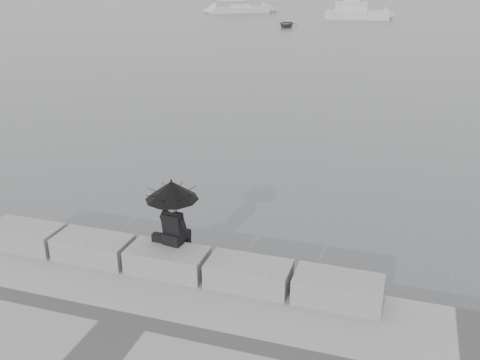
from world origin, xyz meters
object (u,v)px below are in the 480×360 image
(sailboat_left, at_px, (240,9))
(motor_cruiser, at_px, (357,12))
(seated_person, at_px, (172,199))
(dinghy, at_px, (286,24))

(sailboat_left, xyz_separation_m, motor_cruiser, (18.07, -5.91, 0.38))
(seated_person, bearing_deg, sailboat_left, 114.93)
(dinghy, bearing_deg, motor_cruiser, 54.11)
(seated_person, distance_m, sailboat_left, 75.01)
(seated_person, distance_m, dinghy, 54.34)
(seated_person, xyz_separation_m, motor_cruiser, (-3.59, 65.89, -1.09))
(sailboat_left, bearing_deg, seated_person, -104.38)
(seated_person, xyz_separation_m, dinghy, (-10.17, 53.35, -1.68))
(sailboat_left, bearing_deg, motor_cruiser, -49.29)
(motor_cruiser, relative_size, dinghy, 2.41)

